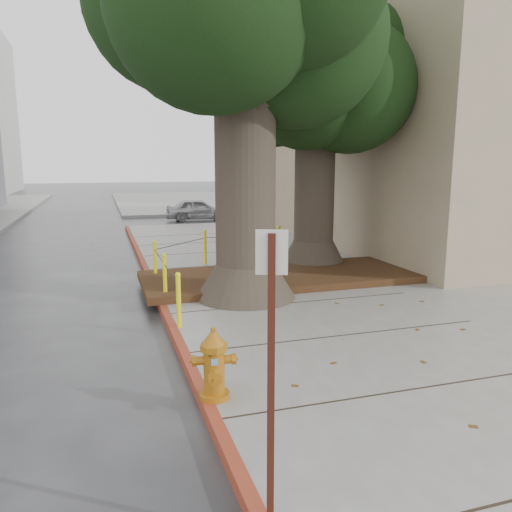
% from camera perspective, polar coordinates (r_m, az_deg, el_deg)
% --- Properties ---
extents(ground, '(140.00, 140.00, 0.00)m').
position_cam_1_polar(ground, '(8.03, 6.40, -10.40)').
color(ground, '#28282B').
rests_on(ground, ground).
extents(sidewalk_main, '(16.00, 26.00, 0.15)m').
position_cam_1_polar(sidewalk_main, '(13.31, 26.15, -2.61)').
color(sidewalk_main, slate).
rests_on(sidewalk_main, ground).
extents(sidewalk_far, '(16.00, 20.00, 0.15)m').
position_cam_1_polar(sidewalk_far, '(38.04, -3.55, 6.38)').
color(sidewalk_far, slate).
rests_on(sidewalk_far, ground).
extents(curb_red, '(0.14, 26.00, 0.16)m').
position_cam_1_polar(curb_red, '(9.81, -10.48, -6.12)').
color(curb_red, maroon).
rests_on(curb_red, ground).
extents(planter_bed, '(6.40, 2.60, 0.16)m').
position_cam_1_polar(planter_bed, '(11.75, 2.81, -2.38)').
color(planter_bed, black).
rests_on(planter_bed, sidewalk_main).
extents(building_corner, '(12.00, 13.00, 10.00)m').
position_cam_1_polar(building_corner, '(20.26, 23.86, 15.78)').
color(building_corner, tan).
rests_on(building_corner, ground).
extents(building_side_white, '(10.00, 10.00, 9.00)m').
position_cam_1_polar(building_side_white, '(38.01, 13.09, 12.81)').
color(building_side_white, silver).
rests_on(building_side_white, ground).
extents(building_side_grey, '(12.00, 14.00, 12.00)m').
position_cam_1_polar(building_side_grey, '(46.33, 15.93, 14.10)').
color(building_side_grey, slate).
rests_on(building_side_grey, ground).
extents(tree_near, '(4.50, 3.80, 7.68)m').
position_cam_1_polar(tree_near, '(10.45, 0.39, 24.55)').
color(tree_near, '#4C3F33').
rests_on(tree_near, sidewalk_main).
extents(tree_far, '(4.50, 3.80, 7.17)m').
position_cam_1_polar(tree_far, '(13.61, 8.11, 19.61)').
color(tree_far, '#4C3F33').
rests_on(tree_far, sidewalk_main).
extents(bollard_ring, '(3.79, 5.39, 0.95)m').
position_cam_1_polar(bollard_ring, '(11.64, -6.17, -0.37)').
color(bollard_ring, '#FEF40E').
rests_on(bollard_ring, sidewalk_main).
extents(fire_hydrant, '(0.46, 0.43, 0.86)m').
position_cam_1_polar(fire_hydrant, '(5.94, -4.82, -12.23)').
color(fire_hydrant, '#B06712').
rests_on(fire_hydrant, sidewalk_main).
extents(signpost, '(0.22, 0.10, 2.27)m').
position_cam_1_polar(signpost, '(3.67, 1.74, -12.39)').
color(signpost, '#471911').
rests_on(signpost, sidewalk_main).
extents(car_silver, '(3.29, 1.48, 1.10)m').
position_cam_1_polar(car_silver, '(25.38, -6.63, 5.30)').
color(car_silver, '#A6A6AB').
rests_on(car_silver, ground).
extents(car_red, '(4.09, 1.86, 1.30)m').
position_cam_1_polar(car_red, '(29.42, 13.15, 6.02)').
color(car_red, maroon).
rests_on(car_red, ground).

